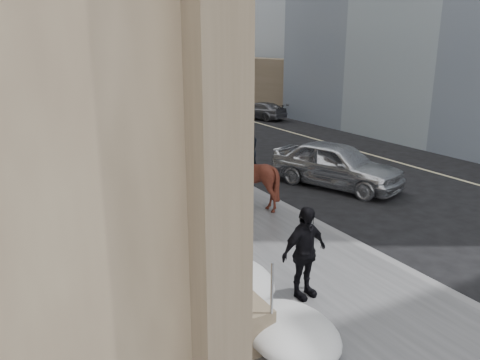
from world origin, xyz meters
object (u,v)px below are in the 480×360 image
at_px(mounted_horse_right, 248,173).
at_px(car_grey, 260,111).
at_px(pedestrian, 304,253).
at_px(mounted_horse_left, 159,186).
at_px(car_silver, 336,164).

height_order(mounted_horse_right, car_grey, mounted_horse_right).
xyz_separation_m(mounted_horse_right, pedestrian, (-1.75, -5.43, -0.12)).
xyz_separation_m(mounted_horse_left, pedestrian, (1.19, -5.41, -0.10)).
distance_m(mounted_horse_right, pedestrian, 5.70).
distance_m(mounted_horse_left, car_silver, 7.08).
bearing_deg(mounted_horse_left, pedestrian, 78.91).
xyz_separation_m(mounted_horse_left, car_silver, (7.04, 0.69, -0.35)).
height_order(mounted_horse_left, pedestrian, mounted_horse_left).
height_order(mounted_horse_left, mounted_horse_right, mounted_horse_left).
bearing_deg(car_silver, mounted_horse_left, 164.02).
height_order(mounted_horse_left, car_silver, mounted_horse_left).
distance_m(mounted_horse_right, car_grey, 19.04).
distance_m(mounted_horse_left, car_grey, 20.75).
height_order(mounted_horse_right, pedestrian, mounted_horse_right).
bearing_deg(pedestrian, mounted_horse_right, 64.02).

